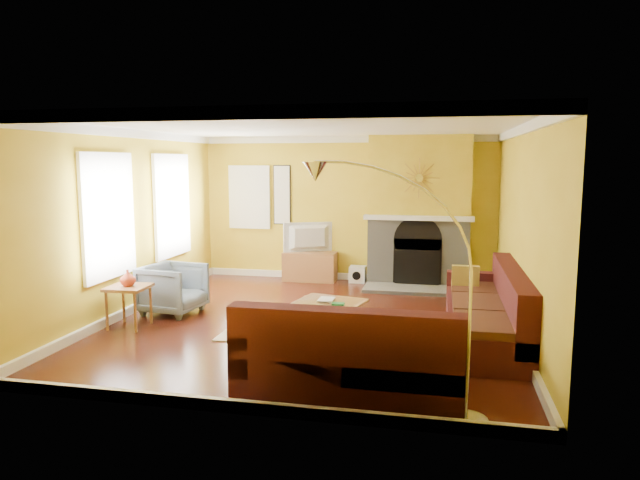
% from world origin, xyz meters
% --- Properties ---
extents(floor, '(5.50, 6.00, 0.02)m').
position_xyz_m(floor, '(0.00, 0.00, -0.01)').
color(floor, '#511D11').
rests_on(floor, ground).
extents(ceiling, '(5.50, 6.00, 0.02)m').
position_xyz_m(ceiling, '(0.00, 0.00, 2.71)').
color(ceiling, white).
rests_on(ceiling, ground).
extents(wall_back, '(5.50, 0.02, 2.70)m').
position_xyz_m(wall_back, '(0.00, 3.01, 1.35)').
color(wall_back, gold).
rests_on(wall_back, ground).
extents(wall_front, '(5.50, 0.02, 2.70)m').
position_xyz_m(wall_front, '(0.00, -3.01, 1.35)').
color(wall_front, gold).
rests_on(wall_front, ground).
extents(wall_left, '(0.02, 6.00, 2.70)m').
position_xyz_m(wall_left, '(-2.76, 0.00, 1.35)').
color(wall_left, gold).
rests_on(wall_left, ground).
extents(wall_right, '(0.02, 6.00, 2.70)m').
position_xyz_m(wall_right, '(2.76, 0.00, 1.35)').
color(wall_right, gold).
rests_on(wall_right, ground).
extents(baseboard, '(5.50, 6.00, 0.12)m').
position_xyz_m(baseboard, '(0.00, 0.00, 0.06)').
color(baseboard, white).
rests_on(baseboard, floor).
extents(crown_molding, '(5.50, 6.00, 0.12)m').
position_xyz_m(crown_molding, '(0.00, 0.00, 2.64)').
color(crown_molding, white).
rests_on(crown_molding, ceiling).
extents(window_left_near, '(0.06, 1.22, 1.72)m').
position_xyz_m(window_left_near, '(-2.72, 1.30, 1.50)').
color(window_left_near, white).
rests_on(window_left_near, wall_left).
extents(window_left_far, '(0.06, 1.22, 1.72)m').
position_xyz_m(window_left_far, '(-2.72, -0.60, 1.50)').
color(window_left_far, white).
rests_on(window_left_far, wall_left).
extents(window_back, '(0.82, 0.06, 1.22)m').
position_xyz_m(window_back, '(-1.90, 2.96, 1.55)').
color(window_back, white).
rests_on(window_back, wall_back).
extents(wall_art, '(0.34, 0.04, 1.14)m').
position_xyz_m(wall_art, '(-1.25, 2.97, 1.60)').
color(wall_art, white).
rests_on(wall_art, wall_back).
extents(fireplace, '(1.80, 0.40, 2.70)m').
position_xyz_m(fireplace, '(1.35, 2.80, 1.35)').
color(fireplace, gray).
rests_on(fireplace, floor).
extents(mantel, '(1.92, 0.22, 0.08)m').
position_xyz_m(mantel, '(1.35, 2.56, 1.25)').
color(mantel, white).
rests_on(mantel, fireplace).
extents(hearth, '(1.80, 0.70, 0.06)m').
position_xyz_m(hearth, '(1.35, 2.25, 0.03)').
color(hearth, gray).
rests_on(hearth, floor).
extents(sunburst, '(0.70, 0.04, 0.70)m').
position_xyz_m(sunburst, '(1.35, 2.57, 1.95)').
color(sunburst, olive).
rests_on(sunburst, fireplace).
extents(rug, '(2.40, 1.80, 0.02)m').
position_xyz_m(rug, '(0.16, -0.19, 0.01)').
color(rug, beige).
rests_on(rug, floor).
extents(sectional_sofa, '(2.96, 3.84, 0.90)m').
position_xyz_m(sectional_sofa, '(1.27, -0.78, 0.45)').
color(sectional_sofa, '#471617').
rests_on(sectional_sofa, floor).
extents(coffee_table, '(1.06, 1.06, 0.35)m').
position_xyz_m(coffee_table, '(0.26, -0.20, 0.18)').
color(coffee_table, white).
rests_on(coffee_table, floor).
extents(media_console, '(0.99, 0.44, 0.54)m').
position_xyz_m(media_console, '(-0.65, 2.74, 0.27)').
color(media_console, '#9A6438').
rests_on(media_console, floor).
extents(tv, '(0.93, 0.53, 0.56)m').
position_xyz_m(tv, '(-0.65, 2.74, 0.82)').
color(tv, black).
rests_on(tv, media_console).
extents(subwoofer, '(0.30, 0.30, 0.30)m').
position_xyz_m(subwoofer, '(0.25, 2.80, 0.15)').
color(subwoofer, white).
rests_on(subwoofer, floor).
extents(armchair, '(0.91, 0.89, 0.74)m').
position_xyz_m(armchair, '(-2.12, 0.06, 0.37)').
color(armchair, slate).
rests_on(armchair, floor).
extents(side_table, '(0.54, 0.54, 0.57)m').
position_xyz_m(side_table, '(-2.38, -0.73, 0.29)').
color(side_table, '#9A6438').
rests_on(side_table, floor).
extents(vase, '(0.27, 0.27, 0.22)m').
position_xyz_m(vase, '(-2.38, -0.73, 0.68)').
color(vase, '#CB4123').
rests_on(vase, side_table).
extents(book, '(0.22, 0.29, 0.03)m').
position_xyz_m(book, '(0.12, -0.11, 0.36)').
color(book, white).
rests_on(book, coffee_table).
extents(arc_lamp, '(1.41, 0.36, 2.23)m').
position_xyz_m(arc_lamp, '(1.38, -2.80, 1.12)').
color(arc_lamp, silver).
rests_on(arc_lamp, floor).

